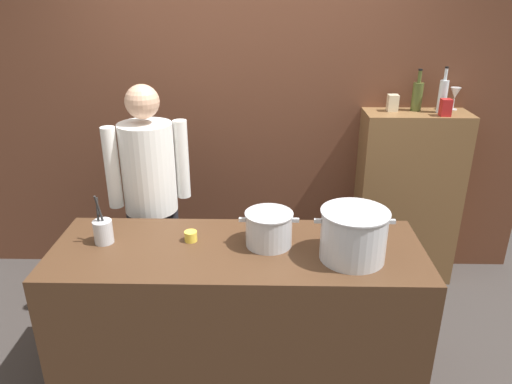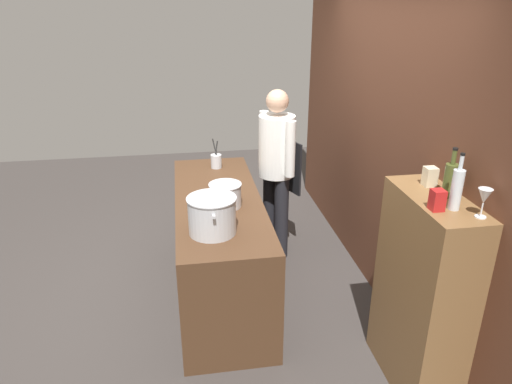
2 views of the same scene
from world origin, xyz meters
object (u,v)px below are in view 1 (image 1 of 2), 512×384
Objects in this scene: utensil_crock at (103,231)px; wine_bottle_olive at (417,96)px; wine_glass_wide at (455,94)px; stockpot_large at (353,235)px; stockpot_small at (269,229)px; spice_tin_red at (446,107)px; chef at (150,191)px; butter_jar at (191,236)px; wine_bottle_clear at (443,95)px; spice_tin_cream at (393,103)px.

utensil_crock is 2.37m from wine_bottle_olive.
utensil_crock is 2.62m from wine_glass_wide.
utensil_crock is at bearing 174.11° from stockpot_large.
spice_tin_red reaches higher than stockpot_small.
chef reaches higher than wine_bottle_olive.
spice_tin_red is at bearing 31.46° from butter_jar.
chef is 0.96m from stockpot_small.
spice_tin_red is at bearing 26.08° from utensil_crock.
butter_jar is at bearing 3.32° from utensil_crock.
utensil_crock reaches higher than stockpot_small.
wine_glass_wide is (2.26, 1.23, 0.51)m from utensil_crock.
chef is 5.11× the size of wine_bottle_clear.
wine_glass_wide is (0.28, 0.03, 0.01)m from wine_bottle_olive.
chef is at bearing -159.81° from spice_tin_cream.
butter_jar is 2.08m from wine_bottle_clear.
wine_bottle_olive is 0.28m from wine_glass_wide.
spice_tin_cream is at bearing 52.78° from stockpot_small.
stockpot_large is 0.45m from stockpot_small.
wine_bottle_olive is 0.19m from spice_tin_cream.
spice_tin_cream reaches higher than butter_jar.
wine_glass_wide reaches higher than stockpot_small.
utensil_crock is at bearing -151.37° from wine_glass_wide.
butter_jar is 0.23× the size of wine_bottle_olive.
chef is at bearing 149.59° from stockpot_large.
butter_jar is (-0.86, 0.16, -0.11)m from stockpot_large.
wine_glass_wide is (0.93, 1.37, 0.44)m from stockpot_large.
wine_glass_wide reaches higher than utensil_crock.
wine_bottle_clear is at bearing -19.55° from wine_bottle_olive.
chef reaches higher than wine_glass_wide.
wine_glass_wide is at bearing 56.73° from spice_tin_red.
stockpot_small is 1.76m from wine_bottle_clear.
spice_tin_cream is (-0.46, -0.05, -0.06)m from wine_glass_wide.
stockpot_small reaches higher than butter_jar.
spice_tin_red is (-0.12, -0.19, -0.06)m from wine_glass_wide.
stockpot_large is 1.34m from utensil_crock.
utensil_crock is (-0.13, -0.57, 0.00)m from chef.
butter_jar is at bearing -146.13° from wine_bottle_clear.
wine_bottle_olive is 2.53× the size of spice_tin_red.
utensil_crock is 2.44× the size of spice_tin_red.
butter_jar is at bearing -141.98° from wine_bottle_olive.
wine_bottle_olive is 1.83× the size of wine_glass_wide.
stockpot_small is at bearing -139.68° from spice_tin_red.
wine_bottle_olive is (-0.16, 0.06, -0.01)m from wine_bottle_clear.
wine_bottle_clear is at bearing 33.87° from butter_jar.
spice_tin_cream reaches higher than stockpot_large.
wine_bottle_clear is (2.14, 1.15, 0.51)m from utensil_crock.
wine_glass_wide reaches higher than butter_jar.
wine_glass_wide is (0.12, 0.09, -0.01)m from wine_bottle_clear.
spice_tin_cream reaches higher than spice_tin_red.
utensil_crock is at bearing -151.81° from wine_bottle_clear.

